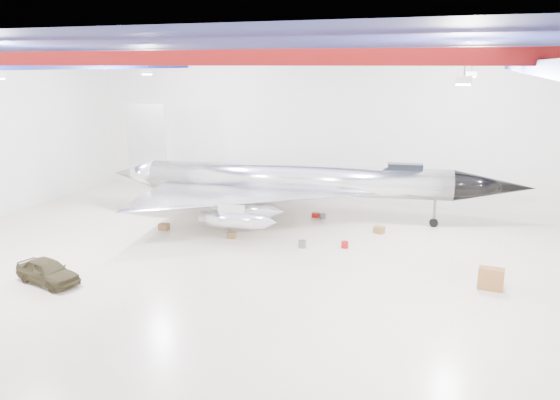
% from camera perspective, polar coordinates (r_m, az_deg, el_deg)
% --- Properties ---
extents(floor, '(40.00, 40.00, 0.00)m').
position_cam_1_polar(floor, '(29.23, -2.60, -6.43)').
color(floor, beige).
rests_on(floor, ground).
extents(wall_back, '(40.00, 0.00, 40.00)m').
position_cam_1_polar(wall_back, '(41.90, 5.26, 7.51)').
color(wall_back, silver).
rests_on(wall_back, floor).
extents(ceiling, '(40.00, 40.00, 0.00)m').
position_cam_1_polar(ceiling, '(27.40, -2.86, 15.67)').
color(ceiling, '#0A0F38').
rests_on(ceiling, wall_back).
extents(ceiling_structure, '(39.50, 29.50, 1.08)m').
position_cam_1_polar(ceiling_structure, '(27.39, -2.84, 14.25)').
color(ceiling_structure, maroon).
rests_on(ceiling_structure, ceiling).
extents(jet_aircraft, '(27.78, 18.34, 7.61)m').
position_cam_1_polar(jet_aircraft, '(36.17, 1.66, 1.70)').
color(jet_aircraft, silver).
rests_on(jet_aircraft, floor).
extents(jeep, '(3.77, 2.20, 1.21)m').
position_cam_1_polar(jeep, '(28.47, -23.12, -6.86)').
color(jeep, '#352F1A').
rests_on(jeep, floor).
extents(desk, '(1.18, 0.65, 1.04)m').
position_cam_1_polar(desk, '(27.37, 21.17, -7.69)').
color(desk, brown).
rests_on(desk, floor).
extents(crate_ply, '(0.60, 0.49, 0.42)m').
position_cam_1_polar(crate_ply, '(35.29, -12.04, -2.75)').
color(crate_ply, olive).
rests_on(crate_ply, floor).
extents(toolbox_red, '(0.47, 0.38, 0.32)m').
position_cam_1_polar(toolbox_red, '(37.44, 3.74, -1.57)').
color(toolbox_red, maroon).
rests_on(toolbox_red, floor).
extents(engine_drum, '(0.57, 0.57, 0.41)m').
position_cam_1_polar(engine_drum, '(31.31, 2.32, -4.62)').
color(engine_drum, '#59595B').
rests_on(engine_drum, floor).
extents(parts_bin, '(0.73, 0.65, 0.43)m').
position_cam_1_polar(parts_bin, '(34.44, 10.31, -3.08)').
color(parts_bin, olive).
rests_on(parts_bin, floor).
extents(crate_small, '(0.44, 0.39, 0.25)m').
position_cam_1_polar(crate_small, '(38.42, -7.82, -1.32)').
color(crate_small, '#59595B').
rests_on(crate_small, floor).
extents(tool_chest, '(0.47, 0.47, 0.37)m').
position_cam_1_polar(tool_chest, '(31.46, 6.78, -4.65)').
color(tool_chest, maroon).
rests_on(tool_chest, floor).
extents(oil_barrel, '(0.55, 0.44, 0.37)m').
position_cam_1_polar(oil_barrel, '(33.07, -5.04, -3.67)').
color(oil_barrel, olive).
rests_on(oil_barrel, floor).
extents(spares_box, '(0.54, 0.54, 0.38)m').
position_cam_1_polar(spares_box, '(37.14, 4.46, -1.67)').
color(spares_box, '#59595B').
rests_on(spares_box, floor).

